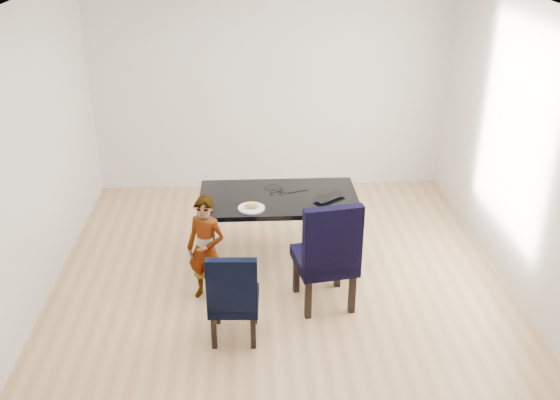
{
  "coord_description": "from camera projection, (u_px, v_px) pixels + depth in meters",
  "views": [
    {
      "loc": [
        -0.28,
        -5.22,
        3.41
      ],
      "look_at": [
        0.0,
        0.2,
        0.85
      ],
      "focal_mm": 40.0,
      "sensor_mm": 36.0,
      "label": 1
    }
  ],
  "objects": [
    {
      "name": "laptop",
      "position": [
        326.0,
        196.0,
        6.28
      ],
      "size": [
        0.41,
        0.39,
        0.03
      ],
      "primitive_type": "imported",
      "rotation": [
        0.0,
        0.0,
        3.79
      ],
      "color": "black",
      "rests_on": "dining_table"
    },
    {
      "name": "wall_left",
      "position": [
        26.0,
        164.0,
        5.5
      ],
      "size": [
        0.01,
        5.0,
        2.7
      ],
      "primitive_type": "cube",
      "color": "silver",
      "rests_on": "ground"
    },
    {
      "name": "child",
      "position": [
        206.0,
        249.0,
        5.79
      ],
      "size": [
        0.45,
        0.39,
        1.05
      ],
      "primitive_type": "imported",
      "rotation": [
        0.0,
        0.0,
        -0.43
      ],
      "color": "red",
      "rests_on": "floor"
    },
    {
      "name": "chair_left",
      "position": [
        234.0,
        293.0,
        5.29
      ],
      "size": [
        0.44,
        0.46,
        0.87
      ],
      "primitive_type": "cube",
      "rotation": [
        0.0,
        0.0,
        -0.05
      ],
      "color": "black",
      "rests_on": "floor"
    },
    {
      "name": "wall_front",
      "position": [
        306.0,
        330.0,
        3.34
      ],
      "size": [
        4.5,
        0.01,
        2.7
      ],
      "primitive_type": "cube",
      "color": "silver",
      "rests_on": "ground"
    },
    {
      "name": "floor",
      "position": [
        281.0,
        286.0,
        6.18
      ],
      "size": [
        4.5,
        5.0,
        0.01
      ],
      "primitive_type": "cube",
      "color": "tan",
      "rests_on": "ground"
    },
    {
      "name": "chair_right",
      "position": [
        325.0,
        251.0,
        5.71
      ],
      "size": [
        0.61,
        0.63,
        1.1
      ],
      "primitive_type": "cube",
      "rotation": [
        0.0,
        0.0,
        0.17
      ],
      "color": "black",
      "rests_on": "floor"
    },
    {
      "name": "plate",
      "position": [
        251.0,
        208.0,
        6.05
      ],
      "size": [
        0.3,
        0.3,
        0.01
      ],
      "primitive_type": "cylinder",
      "rotation": [
        0.0,
        0.0,
        -0.14
      ],
      "color": "silver",
      "rests_on": "dining_table"
    },
    {
      "name": "sandwich",
      "position": [
        252.0,
        205.0,
        6.02
      ],
      "size": [
        0.17,
        0.12,
        0.06
      ],
      "primitive_type": "ellipsoid",
      "rotation": [
        0.0,
        0.0,
        0.33
      ],
      "color": "#BE9044",
      "rests_on": "plate"
    },
    {
      "name": "wall_right",
      "position": [
        527.0,
        155.0,
        5.71
      ],
      "size": [
        0.01,
        5.0,
        2.7
      ],
      "primitive_type": "cube",
      "color": "white",
      "rests_on": "ground"
    },
    {
      "name": "ceiling",
      "position": [
        281.0,
        3.0,
        5.03
      ],
      "size": [
        4.5,
        5.0,
        0.01
      ],
      "primitive_type": "cube",
      "color": "white",
      "rests_on": "wall_back"
    },
    {
      "name": "wall_back",
      "position": [
        270.0,
        87.0,
        7.87
      ],
      "size": [
        4.5,
        0.01,
        2.7
      ],
      "primitive_type": "cube",
      "color": "silver",
      "rests_on": "ground"
    },
    {
      "name": "dining_table",
      "position": [
        278.0,
        229.0,
        6.47
      ],
      "size": [
        1.6,
        0.9,
        0.75
      ],
      "primitive_type": "cube",
      "color": "black",
      "rests_on": "floor"
    },
    {
      "name": "cable_tangle",
      "position": [
        277.0,
        193.0,
        6.38
      ],
      "size": [
        0.16,
        0.16,
        0.01
      ],
      "primitive_type": "torus",
      "rotation": [
        0.0,
        0.0,
        0.06
      ],
      "color": "black",
      "rests_on": "dining_table"
    }
  ]
}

